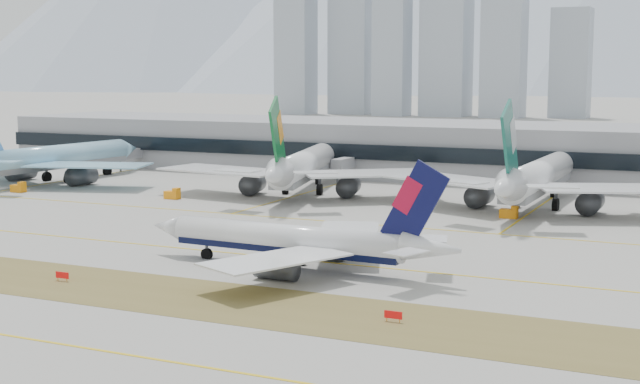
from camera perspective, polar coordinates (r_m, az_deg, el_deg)
The scene contains 13 objects.
ground at distance 148.62m, azimuth -4.08°, elevation -3.64°, with size 3000.00×3000.00×0.00m, color gray.
apron_markings at distance 105.97m, azimuth -18.44°, elevation -8.64°, with size 360.00×122.22×0.06m.
taxiing_airliner at distance 132.35m, azimuth -1.47°, elevation -3.16°, with size 51.94×45.12×17.45m.
widebody_korean at distance 247.25m, azimuth -16.68°, elevation 2.04°, with size 65.81×64.58×23.52m.
widebody_eva at distance 212.13m, azimuth -1.20°, elevation 1.56°, with size 67.05×66.85×24.61m.
widebody_cathay at distance 194.52m, azimuth 13.62°, elevation 0.79°, with size 69.01×67.27×24.59m.
terminal at distance 253.38m, azimuth 8.53°, elevation 2.69°, with size 280.00×43.10×15.00m.
hold_sign_left at distance 130.26m, azimuth -16.17°, elevation -5.14°, with size 2.20×0.15×1.35m.
hold_sign_right at distance 105.50m, azimuth 4.71°, elevation -7.85°, with size 2.20×0.15×1.35m.
gse_c at distance 182.94m, azimuth 12.04°, elevation -1.32°, with size 3.55×2.00×2.60m.
gse_b at distance 208.94m, azimuth -9.40°, elevation -0.15°, with size 3.55×2.00×2.60m.
gse_a at distance 229.86m, azimuth -18.72°, elevation 0.25°, with size 3.55×2.00×2.60m.
city_skyline at distance 607.80m, azimuth 7.90°, elevation 9.53°, with size 342.00×49.80×140.00m.
Camera 1 is at (70.46, -127.60, 29.02)m, focal length 50.00 mm.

